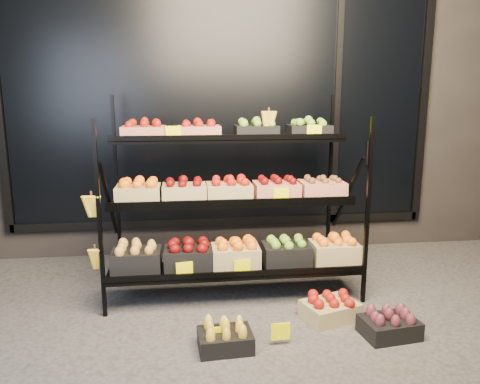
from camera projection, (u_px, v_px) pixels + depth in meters
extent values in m
plane|color=#514F4C|center=(241.00, 319.00, 3.53)|extent=(24.00, 24.00, 0.00)
cube|color=#2D2826|center=(215.00, 87.00, 5.69)|extent=(6.00, 2.00, 3.50)
cube|color=black|center=(222.00, 106.00, 4.74)|extent=(4.20, 0.04, 2.40)
cube|color=black|center=(223.00, 221.00, 4.97)|extent=(4.30, 0.06, 0.08)
cube|color=black|center=(423.00, 105.00, 4.98)|extent=(0.08, 0.06, 2.50)
cube|color=black|center=(337.00, 105.00, 4.87)|extent=(0.06, 0.06, 2.50)
cylinder|color=black|center=(367.00, 153.00, 4.98)|extent=(0.02, 0.02, 0.25)
cube|color=black|center=(99.00, 221.00, 3.42)|extent=(0.03, 0.03, 1.50)
cube|color=black|center=(368.00, 213.00, 3.67)|extent=(0.03, 0.03, 1.50)
cube|color=black|center=(117.00, 186.00, 4.35)|extent=(0.03, 0.03, 1.66)
cube|color=black|center=(330.00, 181.00, 4.59)|extent=(0.03, 0.03, 1.66)
cube|color=black|center=(236.00, 269.00, 3.81)|extent=(2.05, 0.42, 0.03)
cube|color=black|center=(239.00, 274.00, 3.61)|extent=(2.05, 0.02, 0.05)
cube|color=black|center=(232.00, 201.00, 4.00)|extent=(2.05, 0.40, 0.03)
cube|color=black|center=(234.00, 202.00, 3.81)|extent=(2.05, 0.02, 0.05)
cube|color=black|center=(228.00, 140.00, 4.19)|extent=(2.05, 0.40, 0.03)
cube|color=black|center=(230.00, 138.00, 4.00)|extent=(2.05, 0.02, 0.05)
cube|color=tan|center=(144.00, 133.00, 4.09)|extent=(0.38, 0.28, 0.11)
ellipsoid|color=#A90E0C|center=(144.00, 123.00, 4.07)|extent=(0.32, 0.24, 0.07)
cube|color=tan|center=(199.00, 132.00, 4.14)|extent=(0.38, 0.28, 0.11)
ellipsoid|color=#A90E0C|center=(199.00, 122.00, 4.13)|extent=(0.32, 0.24, 0.07)
cube|color=black|center=(256.00, 131.00, 4.20)|extent=(0.38, 0.28, 0.11)
ellipsoid|color=#79B72D|center=(256.00, 122.00, 4.19)|extent=(0.32, 0.24, 0.07)
cube|color=black|center=(309.00, 131.00, 4.26)|extent=(0.38, 0.28, 0.11)
ellipsoid|color=#79B72D|center=(309.00, 122.00, 4.25)|extent=(0.32, 0.24, 0.07)
cube|color=tan|center=(139.00, 194.00, 3.89)|extent=(0.38, 0.28, 0.14)
ellipsoid|color=orange|center=(139.00, 182.00, 3.87)|extent=(0.32, 0.24, 0.07)
cube|color=tan|center=(183.00, 193.00, 3.93)|extent=(0.38, 0.28, 0.14)
ellipsoid|color=#620807|center=(183.00, 181.00, 3.91)|extent=(0.32, 0.24, 0.07)
cube|color=tan|center=(229.00, 192.00, 3.98)|extent=(0.38, 0.28, 0.14)
ellipsoid|color=#A90E0C|center=(229.00, 180.00, 3.96)|extent=(0.32, 0.24, 0.07)
cube|color=tan|center=(276.00, 191.00, 4.03)|extent=(0.38, 0.28, 0.14)
ellipsoid|color=#620807|center=(277.00, 179.00, 4.01)|extent=(0.32, 0.24, 0.07)
cube|color=tan|center=(322.00, 189.00, 4.08)|extent=(0.38, 0.28, 0.14)
ellipsoid|color=brown|center=(322.00, 178.00, 4.06)|extent=(0.32, 0.24, 0.07)
cube|color=black|center=(137.00, 261.00, 3.70)|extent=(0.38, 0.28, 0.18)
ellipsoid|color=gold|center=(136.00, 247.00, 3.67)|extent=(0.32, 0.24, 0.07)
cube|color=black|center=(189.00, 259.00, 3.74)|extent=(0.38, 0.28, 0.18)
ellipsoid|color=#620807|center=(188.00, 245.00, 3.72)|extent=(0.32, 0.24, 0.07)
cube|color=tan|center=(236.00, 257.00, 3.79)|extent=(0.38, 0.28, 0.18)
ellipsoid|color=orange|center=(236.00, 243.00, 3.77)|extent=(0.32, 0.24, 0.07)
cube|color=black|center=(286.00, 255.00, 3.84)|extent=(0.38, 0.28, 0.18)
ellipsoid|color=#79B72D|center=(287.00, 241.00, 3.82)|extent=(0.32, 0.24, 0.07)
cube|color=tan|center=(334.00, 253.00, 3.89)|extent=(0.38, 0.28, 0.18)
ellipsoid|color=orange|center=(335.00, 239.00, 3.86)|extent=(0.32, 0.24, 0.07)
ellipsoid|color=yellow|center=(91.00, 194.00, 3.40)|extent=(0.14, 0.08, 0.22)
ellipsoid|color=yellow|center=(95.00, 248.00, 3.48)|extent=(0.14, 0.08, 0.22)
ellipsoid|color=yellow|center=(269.00, 110.00, 4.08)|extent=(0.14, 0.08, 0.22)
cube|color=#FFFD00|center=(281.00, 195.00, 3.89)|extent=(0.13, 0.01, 0.12)
cube|color=#FFFD00|center=(314.00, 132.00, 4.12)|extent=(0.13, 0.01, 0.12)
cube|color=#FFFD00|center=(173.00, 133.00, 3.97)|extent=(0.13, 0.01, 0.12)
cube|color=#FFFD00|center=(184.00, 270.00, 3.60)|extent=(0.13, 0.01, 0.12)
cube|color=#FFFD00|center=(242.00, 267.00, 3.65)|extent=(0.13, 0.01, 0.12)
cube|color=#FFFD00|center=(219.00, 341.00, 3.10)|extent=(0.13, 0.01, 0.12)
cube|color=#FFFD00|center=(280.00, 337.00, 3.15)|extent=(0.13, 0.01, 0.12)
cube|color=black|center=(225.00, 340.00, 3.11)|extent=(0.37, 0.28, 0.12)
ellipsoid|color=yellow|center=(225.00, 328.00, 3.09)|extent=(0.31, 0.24, 0.07)
cube|color=tan|center=(330.00, 311.00, 3.52)|extent=(0.46, 0.40, 0.13)
ellipsoid|color=#A90E0C|center=(331.00, 299.00, 3.50)|extent=(0.39, 0.33, 0.07)
cube|color=black|center=(389.00, 327.00, 3.27)|extent=(0.41, 0.32, 0.13)
ellipsoid|color=brown|center=(390.00, 315.00, 3.25)|extent=(0.34, 0.27, 0.07)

